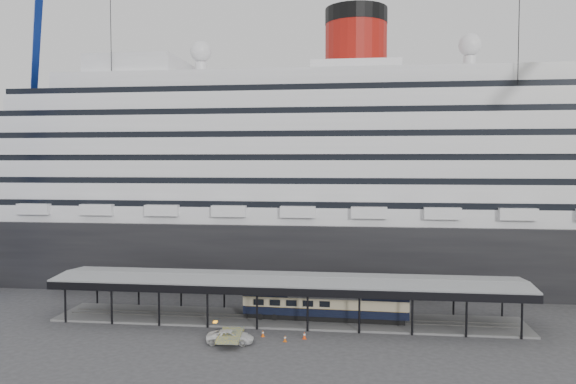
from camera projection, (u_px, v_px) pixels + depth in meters
name	position (u px, v px, depth m)	size (l,w,h in m)	color
ground	(281.00, 333.00, 62.58)	(200.00, 200.00, 0.00)	#343437
cruise_ship	(307.00, 166.00, 93.33)	(130.00, 30.00, 43.90)	black
platform_canopy	(287.00, 301.00, 67.42)	(56.00, 9.18, 5.30)	slate
port_truck	(230.00, 337.00, 58.84)	(2.28, 4.94, 1.37)	white
pullman_carriage	(325.00, 302.00, 66.85)	(19.65, 3.27, 19.22)	black
traffic_cone_left	(263.00, 333.00, 61.13)	(0.47, 0.47, 0.74)	#E85A0C
traffic_cone_mid	(285.00, 338.00, 59.41)	(0.44, 0.44, 0.72)	#CF540B
traffic_cone_right	(304.00, 335.00, 60.36)	(0.47, 0.47, 0.79)	#E73E0C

